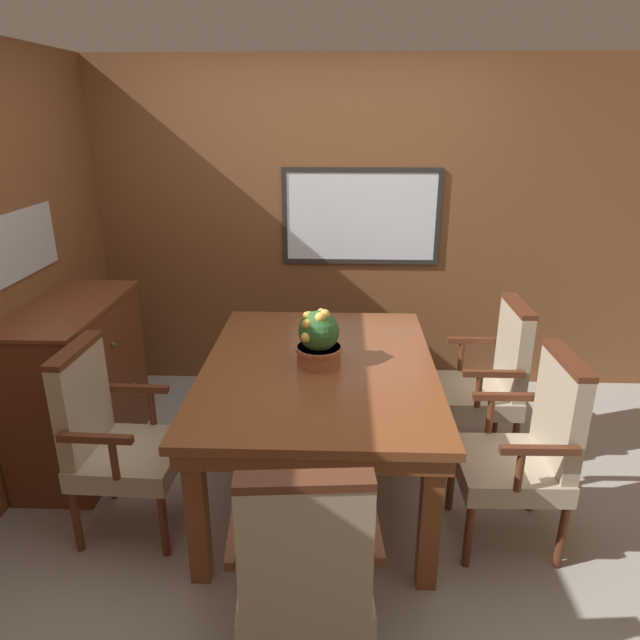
% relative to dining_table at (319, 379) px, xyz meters
% --- Properties ---
extents(ground_plane, '(14.00, 14.00, 0.00)m').
position_rel_dining_table_xyz_m(ground_plane, '(-0.02, -0.18, -0.68)').
color(ground_plane, '#A39E93').
extents(wall_back, '(7.20, 0.08, 2.45)m').
position_rel_dining_table_xyz_m(wall_back, '(-0.02, 1.44, 0.54)').
color(wall_back, brown).
rests_on(wall_back, ground_plane).
extents(dining_table, '(1.25, 1.69, 0.78)m').
position_rel_dining_table_xyz_m(dining_table, '(0.00, 0.00, 0.00)').
color(dining_table, brown).
rests_on(dining_table, ground_plane).
extents(chair_left_near, '(0.52, 0.55, 1.02)m').
position_rel_dining_table_xyz_m(chair_left_near, '(-1.03, -0.38, -0.15)').
color(chair_left_near, '#562B19').
rests_on(chair_left_near, ground_plane).
extents(chair_right_far, '(0.51, 0.53, 1.02)m').
position_rel_dining_table_xyz_m(chair_right_far, '(1.03, 0.37, -0.15)').
color(chair_right_far, '#562B19').
rests_on(chair_right_far, ground_plane).
extents(chair_right_near, '(0.51, 0.54, 1.02)m').
position_rel_dining_table_xyz_m(chair_right_near, '(1.03, -0.40, -0.15)').
color(chair_right_near, '#562B19').
rests_on(chair_right_near, ground_plane).
extents(chair_head_near, '(0.56, 0.54, 1.02)m').
position_rel_dining_table_xyz_m(chair_head_near, '(-0.00, -1.23, -0.15)').
color(chair_head_near, '#562B19').
rests_on(chair_head_near, ground_plane).
extents(potted_plant, '(0.25, 0.25, 0.32)m').
position_rel_dining_table_xyz_m(potted_plant, '(-0.00, 0.00, 0.24)').
color(potted_plant, '#B2603D').
rests_on(potted_plant, dining_table).
extents(sideboard_cabinet, '(0.50, 1.06, 1.01)m').
position_rel_dining_table_xyz_m(sideboard_cabinet, '(-1.47, 0.23, -0.17)').
color(sideboard_cabinet, brown).
rests_on(sideboard_cabinet, ground_plane).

